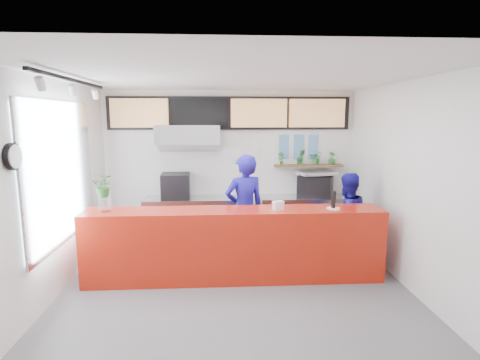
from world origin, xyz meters
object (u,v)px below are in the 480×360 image
(espresso_machine, at_px, (315,186))
(staff_center, at_px, (244,210))
(service_counter, at_px, (235,245))
(pepper_mill, at_px, (334,200))
(panini_oven, at_px, (176,186))
(staff_right, at_px, (346,218))

(espresso_machine, xyz_separation_m, staff_center, (-1.50, -1.17, -0.17))
(service_counter, height_order, espresso_machine, espresso_machine)
(staff_center, bearing_deg, service_counter, 55.70)
(espresso_machine, height_order, pepper_mill, pepper_mill)
(service_counter, distance_m, staff_center, 0.76)
(service_counter, xyz_separation_m, pepper_mill, (1.50, -0.03, 0.69))
(service_counter, distance_m, espresso_machine, 2.54)
(panini_oven, distance_m, espresso_machine, 2.77)
(staff_center, distance_m, pepper_mill, 1.49)
(staff_center, bearing_deg, pepper_mill, 135.88)
(staff_center, relative_size, pepper_mill, 7.35)
(panini_oven, xyz_separation_m, espresso_machine, (2.77, 0.00, -0.03))
(panini_oven, height_order, staff_center, staff_center)
(espresso_machine, bearing_deg, staff_center, -117.24)
(espresso_machine, bearing_deg, pepper_mill, -71.37)
(staff_right, distance_m, pepper_mill, 0.89)
(panini_oven, bearing_deg, pepper_mill, -37.91)
(espresso_machine, height_order, staff_right, staff_right)
(staff_right, bearing_deg, service_counter, 0.19)
(espresso_machine, distance_m, staff_center, 1.91)
(espresso_machine, xyz_separation_m, pepper_mill, (-0.20, -1.83, 0.13))
(staff_right, bearing_deg, panini_oven, -38.75)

